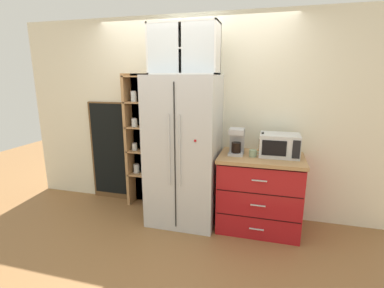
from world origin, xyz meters
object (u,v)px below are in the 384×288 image
at_px(bottle_amber, 262,146).
at_px(refrigerator, 184,151).
at_px(mug_sage, 253,153).
at_px(coffee_maker, 237,141).
at_px(bottle_cobalt, 262,144).
at_px(microwave, 279,145).
at_px(chalkboard_menu, 110,151).

bearing_deg(bottle_amber, refrigerator, -176.82).
bearing_deg(bottle_amber, mug_sage, -142.21).
relative_size(coffee_maker, bottle_amber, 1.14).
bearing_deg(bottle_cobalt, microwave, -13.60).
height_order(microwave, coffee_maker, coffee_maker).
relative_size(coffee_maker, bottle_cobalt, 1.18).
xyz_separation_m(mug_sage, chalkboard_menu, (-2.07, 0.35, -0.21)).
xyz_separation_m(refrigerator, microwave, (1.12, 0.08, 0.12)).
height_order(microwave, mug_sage, microwave).
bearing_deg(chalkboard_menu, coffee_maker, -8.69).
relative_size(mug_sage, bottle_amber, 0.44).
height_order(microwave, bottle_amber, bottle_amber).
bearing_deg(bottle_cobalt, coffee_maker, -163.01).
distance_m(refrigerator, coffee_maker, 0.65).
distance_m(mug_sage, chalkboard_menu, 2.11).
bearing_deg(microwave, bottle_amber, -170.45).
height_order(coffee_maker, bottle_cobalt, coffee_maker).
bearing_deg(coffee_maker, bottle_cobalt, 16.99).
relative_size(bottle_amber, chalkboard_menu, 0.19).
height_order(refrigerator, coffee_maker, refrigerator).
bearing_deg(chalkboard_menu, bottle_amber, -7.29).
bearing_deg(coffee_maker, bottle_amber, 1.91).
relative_size(microwave, coffee_maker, 1.42).
distance_m(coffee_maker, mug_sage, 0.24).
bearing_deg(refrigerator, microwave, 4.29).
height_order(refrigerator, bottle_cobalt, refrigerator).
bearing_deg(refrigerator, chalkboard_menu, 165.19).
distance_m(microwave, mug_sage, 0.32).
xyz_separation_m(refrigerator, bottle_amber, (0.92, 0.05, 0.11)).
bearing_deg(microwave, refrigerator, -175.71).
bearing_deg(microwave, mug_sage, -159.89).
xyz_separation_m(bottle_cobalt, chalkboard_menu, (-2.17, 0.20, -0.29)).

